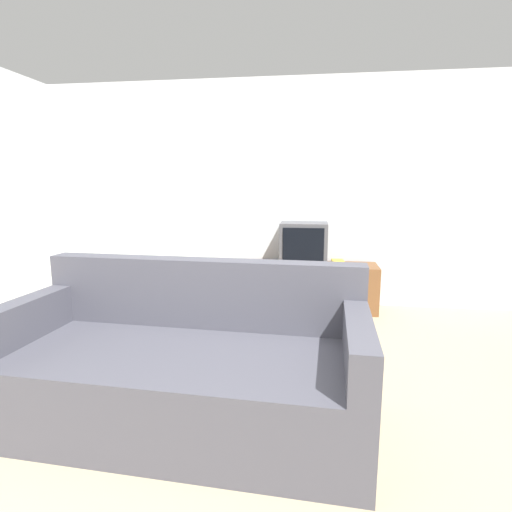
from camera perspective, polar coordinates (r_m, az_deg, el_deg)
ground_plane at (r=2.22m, az=0.67°, el=-29.09°), size 14.00×14.00×0.00m
wall_back at (r=4.74m, az=5.46°, el=8.84°), size 9.00×0.06×2.60m
tv_stand at (r=4.61m, az=7.06°, el=-4.29°), size 1.59×0.44×0.52m
television at (r=4.54m, az=6.82°, el=1.85°), size 0.53×0.38×0.46m
couch at (r=2.52m, az=-10.10°, el=-15.81°), size 2.17×1.06×0.92m
book_stack at (r=4.49m, az=11.57°, el=-0.94°), size 0.14×0.19×0.07m
remote_on_stand at (r=4.46m, az=2.61°, el=-1.11°), size 0.07×0.16×0.02m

